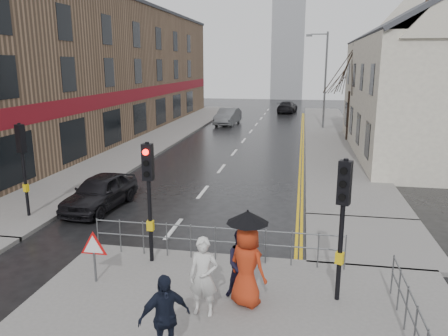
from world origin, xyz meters
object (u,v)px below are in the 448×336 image
at_px(pedestrian_with_umbrella, 247,257).
at_px(pedestrian_d, 164,318).
at_px(pedestrian_a, 204,277).
at_px(car_parked, 100,192).
at_px(car_mid, 228,116).
at_px(pedestrian_b, 243,264).

xyz_separation_m(pedestrian_with_umbrella, pedestrian_d, (-1.26, -2.17, -0.33)).
bearing_deg(pedestrian_a, pedestrian_d, -101.16).
relative_size(pedestrian_a, pedestrian_with_umbrella, 0.79).
relative_size(pedestrian_a, car_parked, 0.45).
xyz_separation_m(pedestrian_a, car_mid, (-4.88, 31.56, -0.27)).
bearing_deg(car_parked, pedestrian_d, -52.29).
bearing_deg(car_mid, pedestrian_a, -75.97).
bearing_deg(pedestrian_d, pedestrian_a, 39.69).
bearing_deg(pedestrian_with_umbrella, car_parked, 136.70).
height_order(pedestrian_a, car_mid, pedestrian_a).
distance_m(pedestrian_d, car_parked, 9.91).
height_order(pedestrian_b, pedestrian_with_umbrella, pedestrian_with_umbrella).
bearing_deg(pedestrian_d, car_mid, 60.43).
xyz_separation_m(pedestrian_with_umbrella, car_parked, (-6.57, 6.19, -0.65)).
height_order(car_parked, car_mid, car_mid).
bearing_deg(pedestrian_b, car_parked, 123.32).
distance_m(pedestrian_d, car_mid, 33.48).
bearing_deg(car_parked, pedestrian_b, -37.04).
bearing_deg(pedestrian_b, pedestrian_a, -143.66).
relative_size(pedestrian_d, car_parked, 0.43).
bearing_deg(car_parked, car_mid, 93.41).
bearing_deg(pedestrian_a, pedestrian_b, 52.55).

